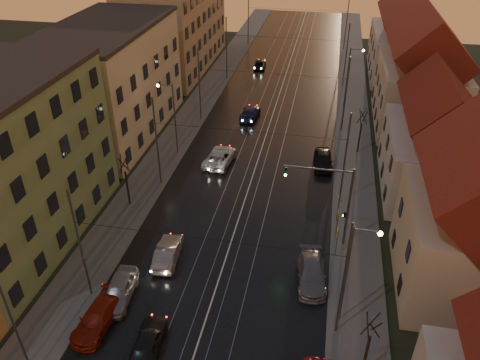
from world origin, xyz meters
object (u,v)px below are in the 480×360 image
Objects in this scene: street_lamp_1 at (353,267)px; driving_car_3 at (250,113)px; street_lamp_3 at (350,72)px; driving_car_1 at (168,252)px; driving_car_4 at (260,64)px; traffic_light_mast at (336,197)px; driving_car_2 at (220,157)px; street_lamp_0 at (8,323)px; parked_left_2 at (97,318)px; parked_left_3 at (119,290)px; driving_car_0 at (148,342)px; street_lamp_2 at (172,112)px; parked_right_1 at (312,274)px; parked_right_2 at (323,160)px.

street_lamp_1 reaches higher than driving_car_3.
street_lamp_3 is 35.37m from driving_car_1.
driving_car_4 is (-1.74, 18.81, 0.01)m from driving_car_3.
traffic_light_mast is 1.36× the size of driving_car_2.
street_lamp_0 is 1.11× the size of traffic_light_mast.
driving_car_1 reaches higher than parked_left_2.
driving_car_4 is at bearing 83.09° from parked_left_3.
driving_car_4 is at bearing 85.34° from street_lamp_0.
driving_car_0 is at bearing -12.67° from parked_left_2.
driving_car_1 is at bearing 87.60° from driving_car_4.
traffic_light_mast is at bearing 143.03° from driving_car_2.
driving_car_0 is at bearing -130.77° from traffic_light_mast.
driving_car_2 is at bearing 78.92° from street_lamp_0.
street_lamp_2 reaches higher than driving_car_2.
driving_car_3 is 1.15× the size of driving_car_4.
driving_car_0 is 0.94× the size of parked_left_3.
driving_car_3 is at bearing 115.27° from traffic_light_mast.
driving_car_3 is (0.23, 35.26, -0.02)m from driving_car_0.
parked_right_1 is at bearing 101.15° from driving_car_4.
driving_car_2 is 1.17× the size of parked_left_3.
driving_car_2 reaches higher than parked_left_2.
parked_right_2 is at bearing 108.65° from driving_car_4.
street_lamp_1 is 23.31m from driving_car_2.
parked_left_2 is at bearing 64.71° from driving_car_1.
driving_car_2 is (-12.93, -17.05, -4.15)m from street_lamp_3.
street_lamp_2 is 1.65× the size of driving_car_3.
driving_car_3 is (6.42, 10.61, -4.18)m from street_lamp_2.
driving_car_4 is at bearing 97.28° from parked_right_1.
traffic_light_mast is 25.31m from driving_car_3.
driving_car_1 is 7.45m from parked_left_2.
street_lamp_3 is at bearing 62.56° from parked_left_3.
driving_car_1 is 45.85m from driving_car_4.
street_lamp_0 reaches higher than parked_left_3.
parked_left_3 is at bearing 69.28° from street_lamp_0.
street_lamp_3 reaches higher than traffic_light_mast.
driving_car_2 is 10.72m from parked_right_2.
street_lamp_3 is 19.50m from driving_car_4.
traffic_light_mast is at bearing -89.74° from parked_right_2.
driving_car_4 reaches higher than parked_left_2.
street_lamp_3 is at bearing -121.33° from driving_car_2.
driving_car_3 is at bearing 127.39° from parked_right_2.
driving_car_1 reaches higher than driving_car_3.
driving_car_2 reaches higher than parked_right_1.
street_lamp_3 is 1.65× the size of driving_car_3.
driving_car_1 is 20.13m from parked_right_2.
driving_car_0 is at bearing -158.84° from street_lamp_1.
parked_left_3 is 13.84m from parked_right_1.
parked_left_2 is 15.21m from parked_right_1.
parked_left_3 reaches higher than parked_left_2.
street_lamp_3 is 1.67× the size of parked_left_2.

